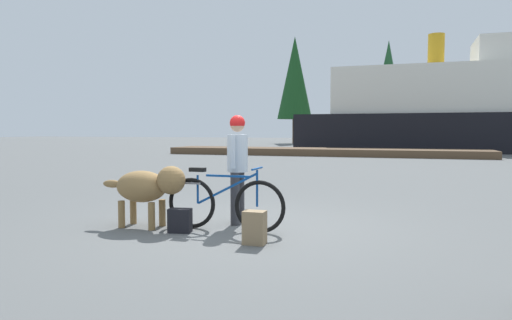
# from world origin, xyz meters

# --- Properties ---
(ground_plane) EXTENTS (160.00, 160.00, 0.00)m
(ground_plane) POSITION_xyz_m (0.00, 0.00, 0.00)
(ground_plane) COLOR #595B5B
(bicycle) EXTENTS (1.81, 0.44, 0.93)m
(bicycle) POSITION_xyz_m (-0.18, -0.26, 0.40)
(bicycle) COLOR black
(bicycle) RESTS_ON ground_plane
(person_cyclist) EXTENTS (0.32, 0.53, 1.69)m
(person_cyclist) POSITION_xyz_m (-0.17, 0.26, 1.01)
(person_cyclist) COLOR #333338
(person_cyclist) RESTS_ON ground_plane
(dog) EXTENTS (1.39, 0.56, 0.93)m
(dog) POSITION_xyz_m (-1.34, -0.42, 0.62)
(dog) COLOR olive
(dog) RESTS_ON ground_plane
(backpack) EXTENTS (0.28, 0.20, 0.43)m
(backpack) POSITION_xyz_m (0.49, -0.89, 0.21)
(backpack) COLOR #8C7251
(backpack) RESTS_ON ground_plane
(handbag_pannier) EXTENTS (0.35, 0.23, 0.34)m
(handbag_pannier) POSITION_xyz_m (-0.73, -0.58, 0.17)
(handbag_pannier) COLOR black
(handbag_pannier) RESTS_ON ground_plane
(dock_pier) EXTENTS (18.23, 2.86, 0.40)m
(dock_pier) POSITION_xyz_m (-2.40, 20.13, 0.20)
(dock_pier) COLOR brown
(dock_pier) RESTS_ON ground_plane
(ferry_boat) EXTENTS (24.34, 7.86, 8.14)m
(ferry_boat) POSITION_xyz_m (7.10, 28.41, 2.81)
(ferry_boat) COLOR black
(ferry_boat) RESTS_ON ground_plane
(pine_tree_far_left) EXTENTS (3.81, 3.81, 11.69)m
(pine_tree_far_left) POSITION_xyz_m (-9.61, 43.17, 7.17)
(pine_tree_far_left) COLOR #4C331E
(pine_tree_far_left) RESTS_ON ground_plane
(pine_tree_center) EXTENTS (2.94, 2.94, 10.55)m
(pine_tree_center) POSITION_xyz_m (0.29, 42.54, 6.66)
(pine_tree_center) COLOR #4C331E
(pine_tree_center) RESTS_ON ground_plane
(pine_tree_mid_back) EXTENTS (3.97, 3.97, 9.37)m
(pine_tree_mid_back) POSITION_xyz_m (0.07, 49.79, 6.26)
(pine_tree_mid_back) COLOR #4C331E
(pine_tree_mid_back) RESTS_ON ground_plane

